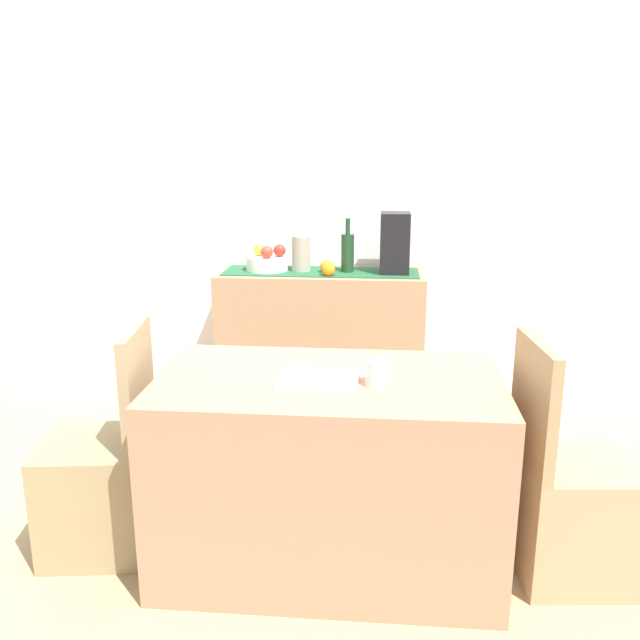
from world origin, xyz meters
TOP-DOWN VIEW (x-y plane):
  - ground_plane at (0.00, 0.00)m, footprint 6.40×6.40m
  - room_wall_rear at (0.00, 1.18)m, footprint 6.40×0.06m
  - sideboard_console at (-0.04, 0.92)m, footprint 1.15×0.42m
  - table_runner at (-0.04, 0.92)m, footprint 1.09×0.32m
  - fruit_bowl at (-0.34, 0.92)m, footprint 0.23×0.23m
  - apple_right at (-0.27, 0.92)m, footprint 0.07×0.07m
  - apple_front at (-0.38, 0.94)m, footprint 0.07×0.07m
  - apple_rear at (-0.33, 0.86)m, footprint 0.07×0.07m
  - wine_bottle at (0.11, 0.92)m, footprint 0.07×0.07m
  - coffee_maker at (0.37, 0.92)m, footprint 0.16×0.18m
  - ceramic_vase at (-0.15, 0.92)m, footprint 0.10×0.10m
  - orange_loose_end at (0.00, 0.89)m, footprint 0.08×0.08m
  - orange_loose_far at (0.02, 0.80)m, footprint 0.07×0.07m
  - dining_table at (0.12, -0.47)m, footprint 1.25×0.71m
  - open_book at (0.09, -0.51)m, footprint 0.30×0.24m
  - coffee_cup at (0.29, -0.54)m, footprint 0.08×0.08m
  - chair_near_window at (-0.77, -0.47)m, footprint 0.45×0.45m
  - chair_by_corner at (1.01, -0.47)m, footprint 0.44×0.44m

SIDE VIEW (x-z plane):
  - ground_plane at x=0.00m, z-range -0.02..0.00m
  - chair_near_window at x=-0.77m, z-range -0.18..0.72m
  - chair_by_corner at x=1.01m, z-range -0.18..0.72m
  - dining_table at x=0.12m, z-range 0.00..0.74m
  - sideboard_console at x=-0.04m, z-range 0.00..0.86m
  - open_book at x=0.09m, z-range 0.74..0.76m
  - coffee_cup at x=0.29m, z-range 0.74..0.83m
  - table_runner at x=-0.04m, z-range 0.86..0.87m
  - orange_loose_far at x=0.02m, z-range 0.86..0.93m
  - orange_loose_end at x=0.00m, z-range 0.86..0.93m
  - fruit_bowl at x=-0.34m, z-range 0.87..0.94m
  - ceramic_vase at x=-0.15m, z-range 0.86..1.06m
  - wine_bottle at x=0.11m, z-range 0.82..1.13m
  - apple_front at x=-0.38m, z-range 0.94..1.01m
  - apple_right at x=-0.27m, z-range 0.94..1.01m
  - apple_rear at x=-0.33m, z-range 0.94..1.01m
  - coffee_maker at x=0.37m, z-range 0.86..1.19m
  - room_wall_rear at x=0.00m, z-range 0.00..2.70m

